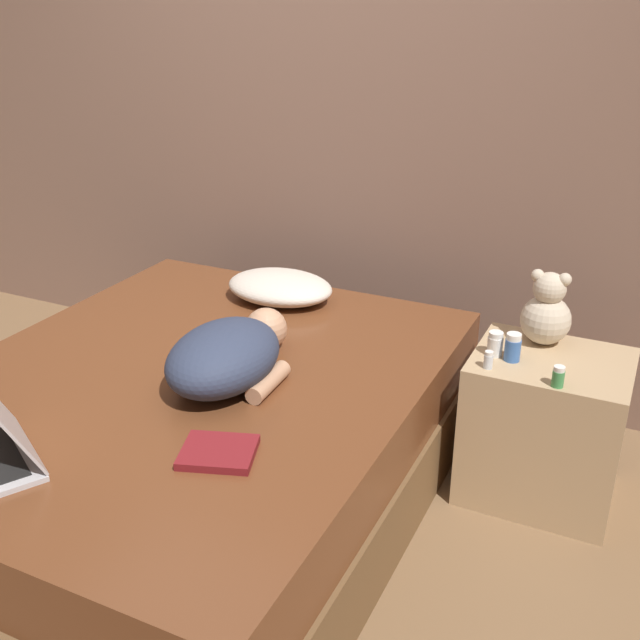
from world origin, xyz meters
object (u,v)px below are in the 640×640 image
Objects in this scene: pillow at (280,287)px; teddy_bear at (547,312)px; bottle_green at (558,377)px; book at (218,452)px; person_lying at (229,354)px; bottle_white at (495,344)px; bottle_clear at (488,360)px; bottle_blue at (513,347)px.

teddy_bear is at bearing 0.29° from pillow.
teddy_bear is 3.83× the size of bottle_green.
book is at bearing -135.43° from bottle_green.
bottle_green is at bearing 18.95° from person_lying.
pillow reaches higher than bottle_green.
book is at bearing -121.15° from bottle_white.
bottle_white is 1.42× the size of bottle_clear.
bottle_blue reaches higher than book.
bottle_clear is (0.00, -0.11, -0.01)m from bottle_white.
book is at bearing -124.58° from bottle_clear.
pillow reaches higher than bottle_clear.
pillow is 6.36× the size of bottle_green.
pillow is at bearing 102.69° from person_lying.
person_lying reaches higher than pillow.
bottle_clear is (-0.24, 0.03, -0.00)m from bottle_green.
teddy_bear is 1.32m from book.
person_lying is 0.88m from bottle_clear.
teddy_bear reaches higher than pillow.
bottle_clear is at bearing -114.53° from teddy_bear.
bottle_blue is 0.11m from bottle_clear.
person_lying is 9.98× the size of bottle_clear.
bottle_blue is at bearing -10.48° from pillow.
bottle_white is (0.96, -0.18, 0.01)m from pillow.
book is (-0.56, -0.93, -0.05)m from bottle_white.
pillow is 7.32× the size of bottle_clear.
bottle_blue reaches higher than bottle_clear.
person_lying is at bearing -147.94° from bottle_blue.
bottle_white reaches higher than book.
bottle_green is (0.18, -0.13, -0.01)m from bottle_blue.
teddy_bear is 0.35m from bottle_green.
bottle_blue is 1.13× the size of bottle_white.
bottle_white is (0.77, 0.53, -0.03)m from person_lying.
bottle_blue is 1.11m from book.
bottle_white is 1.09m from book.
bottle_green is 1.15× the size of bottle_clear.
teddy_bear reaches higher than bottle_white.
person_lying is at bearing -151.10° from bottle_clear.
book is (0.21, -0.39, -0.09)m from person_lying.
bottle_clear is at bearing -87.84° from bottle_white.
person_lying is 1.15m from teddy_bear.
person_lying is 2.27× the size of teddy_bear.
bottle_white is 0.35× the size of book.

